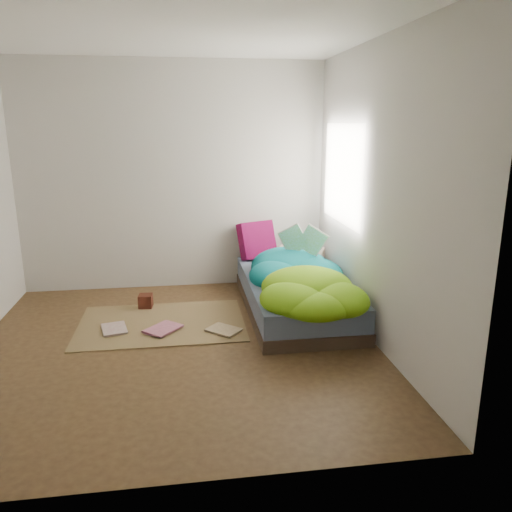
{
  "coord_description": "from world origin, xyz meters",
  "views": [
    {
      "loc": [
        0.1,
        -4.09,
        1.9
      ],
      "look_at": [
        0.81,
        0.75,
        0.6
      ],
      "focal_mm": 35.0,
      "sensor_mm": 36.0,
      "label": 1
    }
  ],
  "objects": [
    {
      "name": "pillow_floral",
      "position": [
        1.43,
        1.42,
        0.4
      ],
      "size": [
        0.62,
        0.53,
        0.12
      ],
      "primitive_type": "cube",
      "rotation": [
        0.0,
        0.0,
        -0.44
      ],
      "color": "white",
      "rests_on": "bed"
    },
    {
      "name": "rug",
      "position": [
        -0.15,
        0.55,
        0.01
      ],
      "size": [
        1.6,
        1.1,
        0.01
      ],
      "primitive_type": "cube",
      "color": "brown",
      "rests_on": "ground"
    },
    {
      "name": "floor_book_a",
      "position": [
        -0.7,
        0.4,
        0.02
      ],
      "size": [
        0.28,
        0.34,
        0.02
      ],
      "primitive_type": "imported",
      "rotation": [
        0.0,
        0.0,
        0.23
      ],
      "color": "beige",
      "rests_on": "rug"
    },
    {
      "name": "open_book",
      "position": [
        1.34,
        0.91,
        0.81
      ],
      "size": [
        0.43,
        0.25,
        0.26
      ],
      "primitive_type": null,
      "rotation": [
        0.0,
        0.0,
        -0.41
      ],
      "color": "green",
      "rests_on": "duvet"
    },
    {
      "name": "floor_book_c",
      "position": [
        0.36,
        0.17,
        0.02
      ],
      "size": [
        0.37,
        0.36,
        0.02
      ],
      "primitive_type": "imported",
      "rotation": [
        0.0,
        0.0,
        0.84
      ],
      "color": "tan",
      "rests_on": "rug"
    },
    {
      "name": "floor_book_b",
      "position": [
        -0.22,
        0.43,
        0.03
      ],
      "size": [
        0.4,
        0.41,
        0.03
      ],
      "primitive_type": "imported",
      "rotation": [
        0.0,
        0.0,
        -0.72
      ],
      "color": "#CC7691",
      "rests_on": "rug"
    },
    {
      "name": "pillow_magenta",
      "position": [
        0.96,
        1.63,
        0.56
      ],
      "size": [
        0.45,
        0.29,
        0.43
      ],
      "primitive_type": "cube",
      "rotation": [
        0.0,
        0.0,
        0.4
      ],
      "color": "#440423",
      "rests_on": "bed"
    },
    {
      "name": "wooden_box",
      "position": [
        -0.33,
        1.01,
        0.08
      ],
      "size": [
        0.15,
        0.15,
        0.14
      ],
      "primitive_type": "cube",
      "rotation": [
        0.0,
        0.0,
        -0.09
      ],
      "color": "#34120B",
      "rests_on": "rug"
    },
    {
      "name": "bed",
      "position": [
        1.22,
        0.72,
        0.17
      ],
      "size": [
        1.0,
        2.0,
        0.34
      ],
      "color": "#342A1C",
      "rests_on": "ground"
    },
    {
      "name": "room_walls",
      "position": [
        0.01,
        0.01,
        1.63
      ],
      "size": [
        3.54,
        3.54,
        2.62
      ],
      "color": "silver",
      "rests_on": "ground"
    },
    {
      "name": "duvet",
      "position": [
        1.22,
        0.5,
        0.51
      ],
      "size": [
        0.96,
        1.84,
        0.34
      ],
      "primitive_type": null,
      "color": "#087681",
      "rests_on": "bed"
    },
    {
      "name": "ground",
      "position": [
        0.0,
        0.0,
        0.0
      ],
      "size": [
        3.5,
        3.5,
        0.0
      ],
      "primitive_type": "cube",
      "color": "#412C19",
      "rests_on": "ground"
    }
  ]
}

